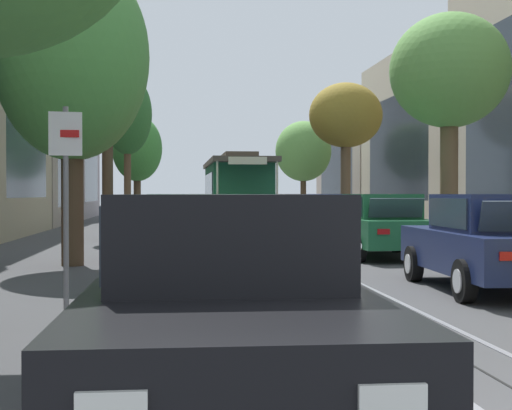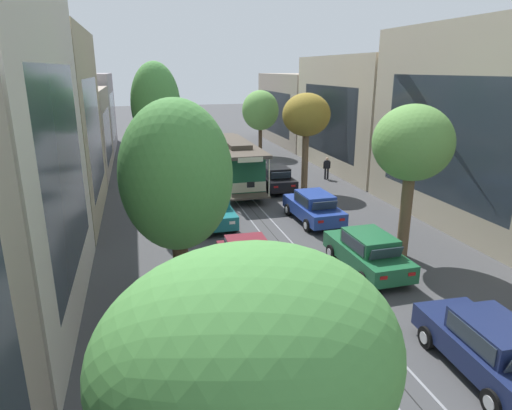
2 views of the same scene
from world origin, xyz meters
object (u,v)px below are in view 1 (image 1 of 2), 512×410
Objects in this scene: parked_car_blue_fourth_right at (334,217)px; street_tree_kerb_right_mid at (346,117)px; parked_car_maroon_mid_left at (190,226)px; street_tree_kerb_right_second at (449,74)px; motorcycle_with_rider at (332,313)px; parked_car_silver_sixth_right at (275,209)px; parked_car_black_near_left at (224,307)px; street_tree_kerb_left_second at (72,59)px; street_tree_kerb_left_fourth at (127,116)px; parked_car_teal_fourth_left at (179,217)px; street_tree_kerb_left_mid at (107,70)px; parked_car_green_second_left at (194,242)px; parked_car_navy_second_right at (490,242)px; cable_car_trolley at (237,192)px; street_tree_kerb_right_fourth at (303,152)px; parked_car_black_fifth_right at (299,212)px; pedestrian_on_left_pavement at (390,209)px; street_sign_post at (66,193)px; street_tree_kerb_left_far at (137,149)px; parked_car_green_mid_right at (380,225)px.

street_tree_kerb_right_mid is at bearing 73.38° from parked_car_blue_fourth_right.
street_tree_kerb_right_mid reaches higher than parked_car_maroon_mid_left.
street_tree_kerb_right_second is 15.12m from motorcycle_with_rider.
parked_car_silver_sixth_right is at bearing 96.79° from street_tree_kerb_right_second.
parked_car_black_near_left and parked_car_blue_fourth_right have the same top height.
street_tree_kerb_right_mid is (2.07, -6.80, 4.00)m from parked_car_silver_sixth_right.
street_tree_kerb_left_fourth is at bearing 89.97° from street_tree_kerb_left_second.
parked_car_teal_fourth_left is 9.56m from street_tree_kerb_left_second.
street_tree_kerb_right_second is (9.56, -7.17, -1.11)m from street_tree_kerb_left_mid.
parked_car_green_second_left is 25.63m from parked_car_silver_sixth_right.
street_tree_kerb_left_mid reaches higher than parked_car_navy_second_right.
street_tree_kerb_left_fourth is (-2.38, 11.14, 4.57)m from parked_car_teal_fourth_left.
cable_car_trolley reaches higher than parked_car_blue_fourth_right.
motorcycle_with_rider is at bearing -86.09° from parked_car_maroon_mid_left.
parked_car_blue_fourth_right is 0.75× the size of street_tree_kerb_right_fourth.
parked_car_black_fifth_right is 2.75× the size of pedestrian_on_left_pavement.
motorcycle_with_rider is (3.46, -10.93, -3.91)m from street_tree_kerb_left_second.
parked_car_black_near_left is at bearing -100.88° from street_tree_kerb_right_fourth.
street_sign_post is at bearing -86.48° from street_tree_kerb_left_mid.
street_tree_kerb_left_fourth reaches higher than parked_car_green_second_left.
parked_car_teal_fourth_left is 7.66m from parked_car_black_fifth_right.
parked_car_green_second_left is at bearing -112.41° from parked_car_blue_fourth_right.
street_tree_kerb_left_mid reaches higher than street_tree_kerb_right_fourth.
cable_car_trolley is (-4.86, -10.82, -2.41)m from street_tree_kerb_right_fourth.
street_tree_kerb_right_mid is at bearing -20.44° from cable_car_trolley.
street_tree_kerb_right_mid is (2.05, 18.82, 4.00)m from parked_car_navy_second_right.
motorcycle_with_rider is (-5.94, -24.65, -4.15)m from street_tree_kerb_right_mid.
parked_car_green_second_left is at bearing -85.66° from street_tree_kerb_left_far.
parked_car_blue_fourth_right is at bearing 89.19° from parked_car_navy_second_right.
street_tree_kerb_left_mid is (-7.56, -4.70, 5.08)m from parked_car_black_fifth_right.
street_tree_kerb_left_second is at bearing -166.40° from street_tree_kerb_right_second.
street_tree_kerb_left_mid is 4.04× the size of motorcycle_with_rider.
parked_car_black_near_left is 0.75× the size of street_tree_kerb_right_fourth.
parked_car_black_fifth_right is 0.63× the size of street_tree_kerb_left_second.
parked_car_green_mid_right and parked_car_black_fifth_right have the same top height.
street_tree_kerb_left_mid is at bearing -120.55° from street_tree_kerb_right_fourth.
parked_car_black_near_left is at bearing -98.46° from parked_car_silver_sixth_right.
street_tree_kerb_left_mid is at bearing 108.46° from parked_car_maroon_mid_left.
street_tree_kerb_left_mid is at bearing 100.41° from parked_car_green_second_left.
cable_car_trolley is at bearing -114.80° from parked_car_silver_sixth_right.
parked_car_teal_fourth_left is 19.51m from street_tree_kerb_right_fourth.
parked_car_maroon_mid_left is 7.74m from parked_car_blue_fourth_right.
parked_car_teal_fourth_left and parked_car_black_fifth_right have the same top height.
parked_car_green_mid_right is 0.70× the size of street_tree_kerb_right_mid.
parked_car_navy_second_right is at bearing -69.90° from parked_car_teal_fourth_left.
parked_car_maroon_mid_left is at bearing -122.84° from pedestrian_on_left_pavement.
street_sign_post is (-1.53, 3.23, 0.79)m from parked_car_black_near_left.
parked_car_maroon_mid_left is 1.72× the size of street_sign_post.
street_tree_kerb_left_second is (-7.50, -14.17, 3.76)m from parked_car_black_fifth_right.
parked_car_navy_second_right is 1.01× the size of parked_car_black_fifth_right.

